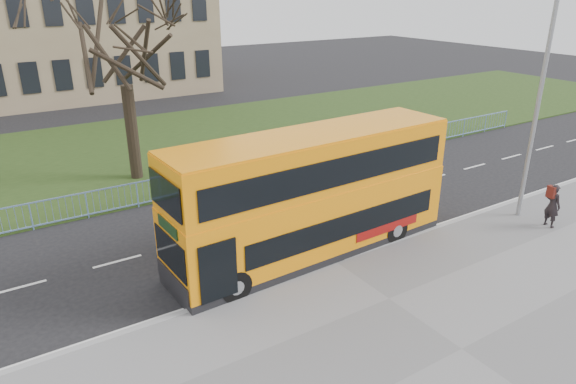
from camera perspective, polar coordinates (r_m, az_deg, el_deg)
name	(u,v)px	position (r m, az deg, el deg)	size (l,w,h in m)	color
ground	(308,246)	(18.23, 2.26, -5.98)	(120.00, 120.00, 0.00)	black
pavement	(461,351)	(14.10, 18.71, -16.36)	(80.00, 10.50, 0.12)	slate
kerb	(335,262)	(17.11, 5.24, -7.81)	(80.00, 0.20, 0.14)	gray
grass_verge	(166,146)	(30.22, -13.38, 5.02)	(80.00, 15.40, 0.08)	#233814
guard_railing	(225,177)	(23.26, -6.99, 1.70)	(40.00, 0.12, 1.10)	#7FA9E3
bare_tree	(124,66)	(24.24, -17.73, 13.18)	(7.25, 7.25, 10.36)	black
civic_building	(5,7)	(48.40, -28.90, 17.58)	(30.00, 15.00, 14.00)	#887356
yellow_bus	(313,192)	(16.82, 2.77, -0.03)	(10.08, 2.75, 4.19)	orange
pedestrian	(552,206)	(21.42, 27.31, -1.35)	(0.61, 0.40, 1.67)	black
street_lamp	(537,101)	(20.86, 25.95, 9.08)	(1.76, 0.33, 8.29)	gray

